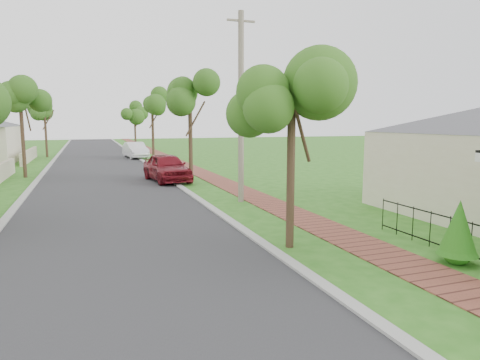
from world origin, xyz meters
TOP-DOWN VIEW (x-y plane):
  - ground at (0.00, 0.00)m, footprint 160.00×160.00m
  - road at (-3.00, 20.00)m, footprint 7.00×120.00m
  - kerb_right at (0.65, 20.00)m, footprint 0.30×120.00m
  - kerb_left at (-6.65, 20.00)m, footprint 0.30×120.00m
  - sidewalk at (3.25, 20.00)m, footprint 1.50×120.00m
  - street_trees at (-2.87, 26.84)m, footprint 10.70×37.65m
  - parked_car_red at (0.40, 17.32)m, footprint 2.44×4.87m
  - parked_car_white at (0.40, 33.83)m, footprint 2.10×4.63m
  - near_tree at (1.26, 3.27)m, footprint 1.99×1.99m
  - utility_pole at (2.27, 10.00)m, footprint 1.20×0.24m

SIDE VIEW (x-z plane):
  - ground at x=0.00m, z-range 0.00..0.00m
  - road at x=-3.00m, z-range -0.01..0.01m
  - kerb_right at x=0.65m, z-range -0.05..0.05m
  - kerb_left at x=-6.65m, z-range -0.05..0.05m
  - sidewalk at x=3.25m, z-range -0.01..0.01m
  - parked_car_white at x=0.40m, z-range 0.00..1.47m
  - parked_car_red at x=0.40m, z-range 0.00..1.59m
  - utility_pole at x=2.27m, z-range 0.06..7.93m
  - near_tree at x=1.26m, z-range 1.50..6.60m
  - street_trees at x=-2.87m, z-range 1.59..7.48m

